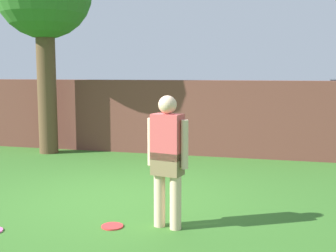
{
  "coord_description": "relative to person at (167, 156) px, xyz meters",
  "views": [
    {
      "loc": [
        2.4,
        -5.98,
        1.89
      ],
      "look_at": [
        0.53,
        1.01,
        1.0
      ],
      "focal_mm": 46.6,
      "sensor_mm": 36.0,
      "label": 1
    }
  ],
  "objects": [
    {
      "name": "person",
      "position": [
        0.0,
        0.0,
        0.0
      ],
      "size": [
        0.53,
        0.29,
        1.62
      ],
      "rotation": [
        0.0,
        0.0,
        2.92
      ],
      "color": "beige",
      "rests_on": "ground"
    },
    {
      "name": "brick_wall",
      "position": [
        -2.56,
        4.87,
        -0.04
      ],
      "size": [
        10.77,
        0.5,
        1.71
      ],
      "primitive_type": "cube",
      "color": "brown",
      "rests_on": "ground"
    },
    {
      "name": "ground_plane",
      "position": [
        -1.06,
        1.0,
        -0.9
      ],
      "size": [
        40.0,
        40.0,
        0.0
      ],
      "primitive_type": "plane",
      "color": "#336623"
    },
    {
      "name": "frisbee_red",
      "position": [
        -0.66,
        -0.16,
        -0.89
      ],
      "size": [
        0.27,
        0.27,
        0.02
      ],
      "primitive_type": "cylinder",
      "color": "red",
      "rests_on": "ground"
    }
  ]
}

